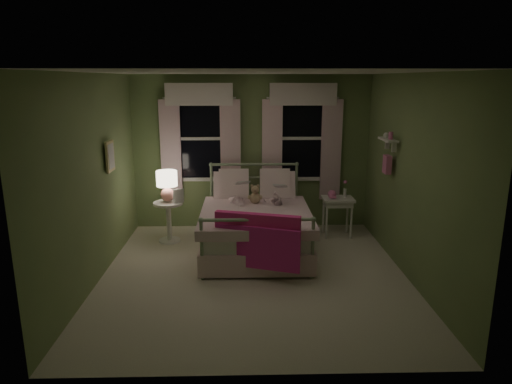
{
  "coord_description": "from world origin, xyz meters",
  "views": [
    {
      "loc": [
        -0.12,
        -5.59,
        2.53
      ],
      "look_at": [
        0.04,
        0.54,
        1.0
      ],
      "focal_mm": 32.0,
      "sensor_mm": 36.0,
      "label": 1
    }
  ],
  "objects_px": {
    "nightstand_left": "(169,216)",
    "table_lamp": "(167,183)",
    "child_left": "(237,183)",
    "teddy_bear": "(255,196)",
    "nightstand_right": "(338,204)",
    "bed": "(255,226)",
    "child_right": "(273,187)"
  },
  "relations": [
    {
      "from": "child_left",
      "to": "table_lamp",
      "type": "distance_m",
      "value": 1.08
    },
    {
      "from": "bed",
      "to": "child_right",
      "type": "xyz_separation_m",
      "value": [
        0.28,
        0.42,
        0.5
      ]
    },
    {
      "from": "child_right",
      "to": "bed",
      "type": "bearing_deg",
      "value": 45.23
    },
    {
      "from": "child_right",
      "to": "teddy_bear",
      "type": "height_order",
      "value": "child_right"
    },
    {
      "from": "nightstand_left",
      "to": "child_left",
      "type": "bearing_deg",
      "value": -0.91
    },
    {
      "from": "bed",
      "to": "child_right",
      "type": "relative_size",
      "value": 3.19
    },
    {
      "from": "nightstand_left",
      "to": "nightstand_right",
      "type": "relative_size",
      "value": 1.02
    },
    {
      "from": "bed",
      "to": "nightstand_right",
      "type": "distance_m",
      "value": 1.51
    },
    {
      "from": "table_lamp",
      "to": "child_left",
      "type": "bearing_deg",
      "value": -0.91
    },
    {
      "from": "bed",
      "to": "child_left",
      "type": "distance_m",
      "value": 0.76
    },
    {
      "from": "bed",
      "to": "table_lamp",
      "type": "bearing_deg",
      "value": 162.13
    },
    {
      "from": "child_left",
      "to": "nightstand_right",
      "type": "height_order",
      "value": "child_left"
    },
    {
      "from": "nightstand_left",
      "to": "table_lamp",
      "type": "distance_m",
      "value": 0.54
    },
    {
      "from": "child_right",
      "to": "nightstand_left",
      "type": "distance_m",
      "value": 1.71
    },
    {
      "from": "bed",
      "to": "table_lamp",
      "type": "xyz_separation_m",
      "value": [
        -1.36,
        0.44,
        0.57
      ]
    },
    {
      "from": "nightstand_right",
      "to": "teddy_bear",
      "type": "bearing_deg",
      "value": -164.77
    },
    {
      "from": "child_left",
      "to": "teddy_bear",
      "type": "relative_size",
      "value": 2.53
    },
    {
      "from": "nightstand_left",
      "to": "table_lamp",
      "type": "height_order",
      "value": "table_lamp"
    },
    {
      "from": "child_left",
      "to": "child_right",
      "type": "relative_size",
      "value": 1.21
    },
    {
      "from": "nightstand_right",
      "to": "bed",
      "type": "bearing_deg",
      "value": -155.01
    },
    {
      "from": "bed",
      "to": "child_left",
      "type": "xyz_separation_m",
      "value": [
        -0.28,
        0.42,
        0.57
      ]
    },
    {
      "from": "nightstand_left",
      "to": "nightstand_right",
      "type": "distance_m",
      "value": 2.73
    },
    {
      "from": "bed",
      "to": "nightstand_left",
      "type": "xyz_separation_m",
      "value": [
        -1.36,
        0.44,
        0.03
      ]
    },
    {
      "from": "child_right",
      "to": "nightstand_left",
      "type": "height_order",
      "value": "child_right"
    },
    {
      "from": "child_right",
      "to": "teddy_bear",
      "type": "relative_size",
      "value": 2.09
    },
    {
      "from": "teddy_bear",
      "to": "table_lamp",
      "type": "height_order",
      "value": "table_lamp"
    },
    {
      "from": "nightstand_left",
      "to": "nightstand_right",
      "type": "xyz_separation_m",
      "value": [
        2.72,
        0.19,
        0.13
      ]
    },
    {
      "from": "bed",
      "to": "nightstand_right",
      "type": "xyz_separation_m",
      "value": [
        1.36,
        0.63,
        0.17
      ]
    },
    {
      "from": "table_lamp",
      "to": "teddy_bear",
      "type": "bearing_deg",
      "value": -7.35
    },
    {
      "from": "child_left",
      "to": "nightstand_right",
      "type": "bearing_deg",
      "value": 176.03
    },
    {
      "from": "nightstand_left",
      "to": "nightstand_right",
      "type": "bearing_deg",
      "value": 4.08
    },
    {
      "from": "teddy_bear",
      "to": "table_lamp",
      "type": "relative_size",
      "value": 0.63
    }
  ]
}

